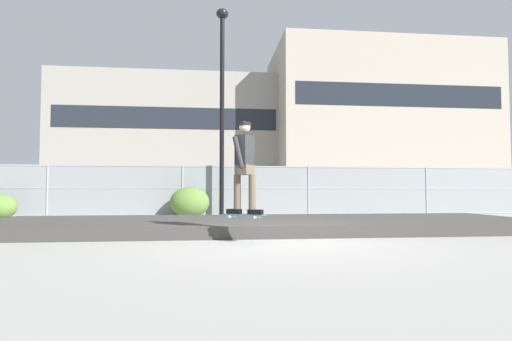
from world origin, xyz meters
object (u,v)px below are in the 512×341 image
Objects in this scene: skateboard at (245,215)px; parked_car_far at (420,193)px; parked_car_mid at (286,193)px; shrub_center at (190,202)px; skater at (245,162)px; parked_car_near at (138,193)px; street_lamp at (222,88)px.

parked_car_far is at bearing 49.97° from skateboard.
parked_car_mid reaches higher than skateboard.
skater is at bearing -79.11° from shrub_center.
skateboard is at bearing -79.11° from shrub_center.
skater is (-0.00, -0.00, 0.98)m from skateboard.
skater is at bearing -130.03° from parked_car_far.
skater is 14.48m from parked_car_far.
shrub_center is at bearing -135.67° from parked_car_mid.
parked_car_near is at bearing 120.02° from shrub_center.
skateboard is at bearing -71.26° from parked_car_near.
skateboard is 0.98m from skater.
parked_car_near is 3.25× the size of shrub_center.
parked_car_near is at bearing 177.75° from parked_car_mid.
parked_car_mid is at bearing 44.33° from shrub_center.
parked_car_near reaches higher than shrub_center.
parked_car_mid is (6.65, -0.26, 0.00)m from parked_car_near.
skateboard is 0.10× the size of street_lamp.
shrub_center is at bearing -59.98° from parked_car_near.
parked_car_mid is at bearing 75.78° from skater.
skater reaches higher than parked_car_mid.
skater reaches higher than parked_car_far.
street_lamp is at bearing -157.19° from parked_car_far.
parked_car_mid is (2.81, 11.08, 0.33)m from skateboard.
parked_car_near is 0.99× the size of parked_car_far.
shrub_center is at bearing 100.89° from skateboard.
street_lamp is (-0.24, 7.06, 4.11)m from skateboard.
street_lamp is 1.68× the size of parked_car_near.
parked_car_mid is at bearing 180.00° from parked_car_far.
skater is 1.24× the size of shrub_center.
skater is 0.38× the size of parked_car_near.
parked_car_near is 1.02× the size of parked_car_mid.
parked_car_far is (6.50, -0.00, 0.00)m from parked_car_mid.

